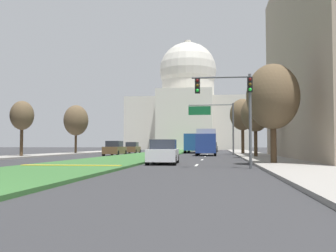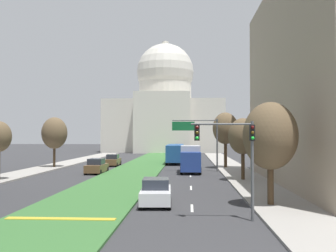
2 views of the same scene
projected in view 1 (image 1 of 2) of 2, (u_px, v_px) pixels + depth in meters
ground_plane at (164, 153)px, 57.79m from camera, size 260.00×260.00×0.00m
grass_median at (159, 154)px, 52.87m from camera, size 6.37×89.42×0.14m
median_curb_nose at (71, 165)px, 21.16m from camera, size 5.73×0.50×0.04m
lane_dashes_right at (207, 155)px, 47.74m from camera, size 0.16×48.67×0.01m
sidewalk_left at (59, 154)px, 49.54m from camera, size 4.00×89.42×0.15m
sidewalk_right at (253, 155)px, 46.36m from camera, size 4.00×89.42×0.15m
capitol_building at (188, 107)px, 106.89m from camera, size 31.95×25.70×31.13m
traffic_light_near_right at (234, 100)px, 20.86m from camera, size 3.34×0.35×5.20m
overhead_guide_sign at (216, 118)px, 47.39m from camera, size 5.67×0.20×6.50m
street_tree_right_near at (273, 97)px, 24.54m from camera, size 3.40×3.40×6.56m
street_tree_left_mid at (22, 116)px, 39.16m from camera, size 2.40×2.40×5.84m
street_tree_right_mid at (255, 114)px, 37.60m from camera, size 2.84×2.84×6.15m
street_tree_left_far at (76, 120)px, 53.85m from camera, size 3.46×3.46×6.94m
street_tree_right_far at (243, 115)px, 51.45m from camera, size 3.44×3.44×7.56m
sedan_lead_stopped at (163, 152)px, 25.70m from camera, size 2.17×4.43×1.65m
sedan_midblock at (115, 149)px, 45.61m from camera, size 1.96×4.39×1.76m
sedan_distant at (132, 148)px, 56.43m from camera, size 1.97×4.61×1.70m
sedan_far_horizon at (212, 147)px, 72.35m from camera, size 2.17×4.70×1.76m
sedan_very_far at (200, 147)px, 90.39m from camera, size 2.10×4.51×1.75m
box_truck_delivery at (206, 142)px, 45.91m from camera, size 2.40×6.40×3.20m
city_bus at (194, 142)px, 60.98m from camera, size 2.62×11.00×2.95m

